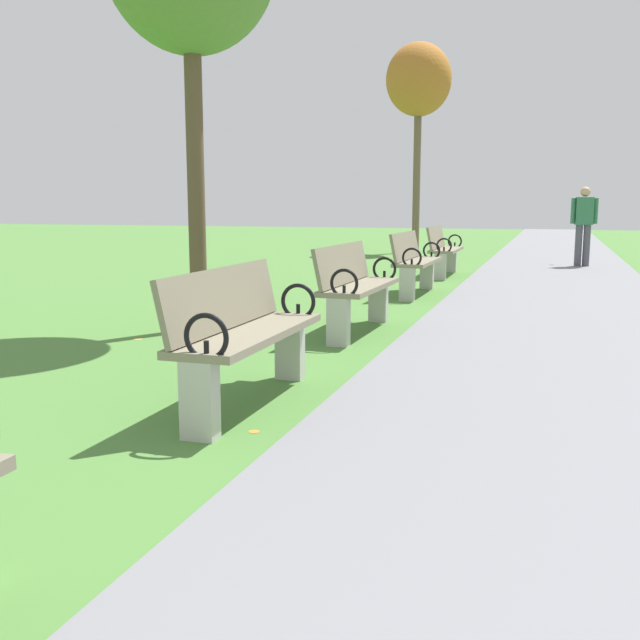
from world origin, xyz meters
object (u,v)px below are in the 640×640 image
Objects in this scene: park_bench_3 at (243,332)px; pedestrian_walking at (584,222)px; tree_2 at (419,82)px; park_bench_4 at (355,285)px; park_bench_5 at (414,261)px; park_bench_6 at (443,249)px.

park_bench_3 is 11.94m from pedestrian_walking.
park_bench_4 is at bearing -82.42° from tree_2.
park_bench_5 is (-0.00, 3.28, 0.00)m from park_bench_4.
park_bench_4 is 6.15m from park_bench_6.
park_bench_3 is 0.30× the size of tree_2.
park_bench_4 is 1.00× the size of park_bench_5.
tree_2 is 3.35× the size of pedestrian_walking.
park_bench_6 is 0.30× the size of tree_2.
pedestrian_walking is (2.47, 5.58, 0.44)m from park_bench_5.
pedestrian_walking is at bearing 66.12° from park_bench_5.
park_bench_6 is 0.99× the size of pedestrian_walking.
pedestrian_walking reaches higher than park_bench_6.
park_bench_3 is 0.99× the size of pedestrian_walking.
tree_2 reaches higher than pedestrian_walking.
tree_2 is (-1.65, 6.21, 3.93)m from park_bench_6.
tree_2 is (-1.65, 9.08, 3.93)m from park_bench_5.
park_bench_4 and park_bench_5 have the same top height.
park_bench_4 is 13.08m from tree_2.
tree_2 reaches higher than park_bench_5.
pedestrian_walking is at bearing -40.39° from tree_2.
park_bench_4 is 0.99× the size of pedestrian_walking.
park_bench_4 is (0.00, 2.81, 0.00)m from park_bench_3.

